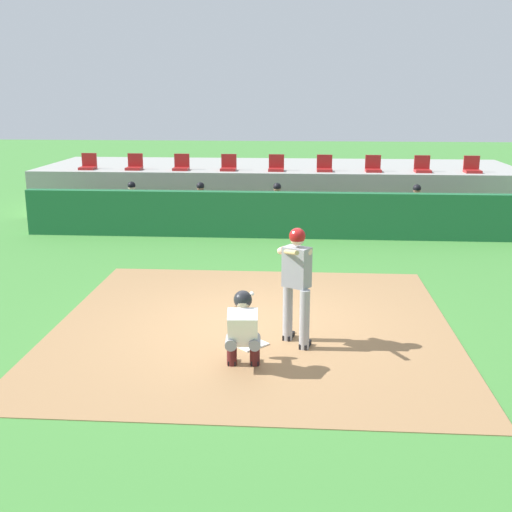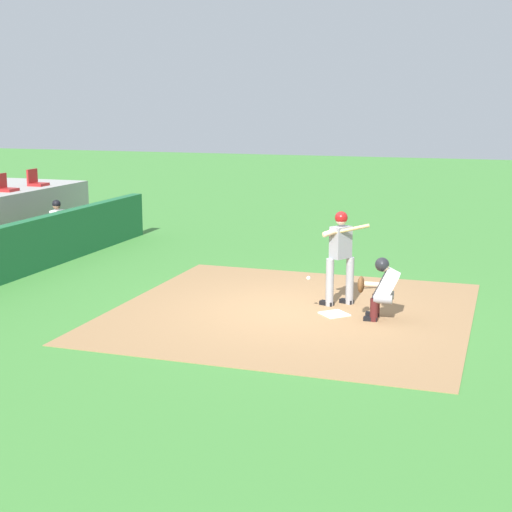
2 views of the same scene
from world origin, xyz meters
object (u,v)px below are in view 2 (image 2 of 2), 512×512
object	(u,v)px
stadium_seat_7	(5,186)
stadium_seat_8	(36,181)
catcher_crouched	(381,286)
home_plate	(334,314)
batter_at_plate	(340,252)
dugout_player_3	(62,224)

from	to	relation	value
stadium_seat_7	stadium_seat_8	bearing A→B (deg)	0.00
catcher_crouched	stadium_seat_8	world-z (taller)	stadium_seat_8
home_plate	batter_at_plate	xyz separation A→B (m)	(0.69, 0.07, 1.01)
home_plate	stadium_seat_7	xyz separation A→B (m)	(4.33, 10.18, 1.51)
catcher_crouched	dugout_player_3	bearing A→B (deg)	66.59
stadium_seat_8	dugout_player_3	bearing A→B (deg)	-133.24
home_plate	catcher_crouched	size ratio (longest dim) A/B	0.26
home_plate	batter_at_plate	distance (m)	1.23
home_plate	stadium_seat_7	distance (m)	11.17
dugout_player_3	home_plate	bearing A→B (deg)	-115.39
batter_at_plate	catcher_crouched	xyz separation A→B (m)	(-0.71, -0.90, -0.43)
home_plate	batter_at_plate	size ratio (longest dim) A/B	0.24
home_plate	stadium_seat_8	bearing A→B (deg)	60.42
batter_at_plate	stadium_seat_7	xyz separation A→B (m)	(3.64, 10.11, 0.50)
catcher_crouched	dugout_player_3	world-z (taller)	dugout_player_3
catcher_crouched	stadium_seat_7	xyz separation A→B (m)	(4.35, 11.01, 0.93)
batter_at_plate	catcher_crouched	size ratio (longest dim) A/B	1.06
stadium_seat_7	stadium_seat_8	xyz separation A→B (m)	(1.44, 0.00, 0.00)
home_plate	catcher_crouched	bearing A→B (deg)	-91.40
dugout_player_3	stadium_seat_7	xyz separation A→B (m)	(0.47, 2.03, 0.86)
catcher_crouched	stadium_seat_8	xyz separation A→B (m)	(5.80, 11.01, 0.93)
stadium_seat_7	stadium_seat_8	world-z (taller)	same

